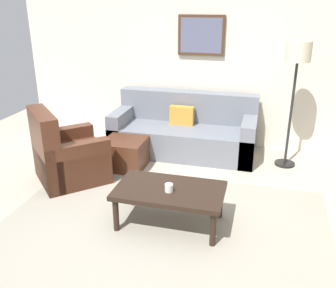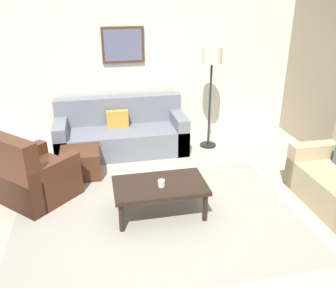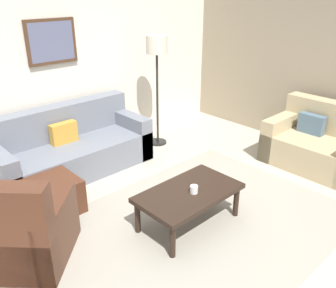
% 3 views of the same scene
% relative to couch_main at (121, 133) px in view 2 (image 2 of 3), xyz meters
% --- Properties ---
extents(ground_plane, '(8.00, 8.00, 0.00)m').
position_rel_couch_main_xyz_m(ground_plane, '(0.23, -2.11, -0.30)').
color(ground_plane, '#B2A893').
extents(rear_partition, '(6.00, 0.12, 2.80)m').
position_rel_couch_main_xyz_m(rear_partition, '(0.23, 0.49, 1.10)').
color(rear_partition, silver).
rests_on(rear_partition, ground_plane).
extents(area_rug, '(3.36, 2.36, 0.01)m').
position_rel_couch_main_xyz_m(area_rug, '(0.23, -2.11, -0.29)').
color(area_rug, gray).
rests_on(area_rug, ground_plane).
extents(couch_main, '(2.12, 0.88, 0.88)m').
position_rel_couch_main_xyz_m(couch_main, '(0.00, 0.00, 0.00)').
color(couch_main, slate).
rests_on(couch_main, ground_plane).
extents(armchair_leather, '(1.13, 1.13, 0.95)m').
position_rel_couch_main_xyz_m(armchair_leather, '(-1.26, -1.37, 0.01)').
color(armchair_leather, '#4C2819').
rests_on(armchair_leather, ground_plane).
extents(ottoman, '(0.56, 0.56, 0.40)m').
position_rel_couch_main_xyz_m(ottoman, '(-0.67, -0.79, -0.10)').
color(ottoman, '#4C2819').
rests_on(ottoman, ground_plane).
extents(coffee_table, '(1.10, 0.64, 0.41)m').
position_rel_couch_main_xyz_m(coffee_table, '(0.28, -2.01, 0.06)').
color(coffee_table, black).
rests_on(coffee_table, ground_plane).
extents(cup, '(0.08, 0.08, 0.08)m').
position_rel_couch_main_xyz_m(cup, '(0.29, -2.07, 0.15)').
color(cup, white).
rests_on(cup, coffee_table).
extents(lamp_standing, '(0.32, 0.32, 1.71)m').
position_rel_couch_main_xyz_m(lamp_standing, '(1.49, -0.16, 1.11)').
color(lamp_standing, black).
rests_on(lamp_standing, ground_plane).
extents(framed_artwork, '(0.70, 0.04, 0.58)m').
position_rel_couch_main_xyz_m(framed_artwork, '(0.14, 0.40, 1.39)').
color(framed_artwork, '#472D1C').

